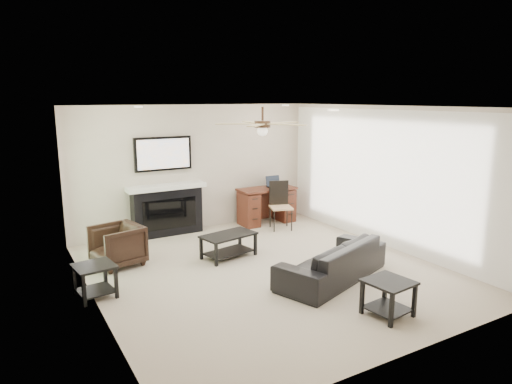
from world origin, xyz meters
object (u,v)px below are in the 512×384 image
coffee_table (229,246)px  fireplace_unit (167,187)px  armchair (117,245)px  sofa (332,260)px  desk (267,205)px

coffee_table → fireplace_unit: size_ratio=0.47×
fireplace_unit → coffee_table: bearing=-75.6°
armchair → fireplace_unit: (1.25, 1.19, 0.63)m
sofa → fireplace_unit: size_ratio=1.03×
armchair → fireplace_unit: size_ratio=0.38×
coffee_table → armchair: bearing=151.2°
fireplace_unit → armchair: bearing=-136.5°
armchair → coffee_table: 1.79m
sofa → fireplace_unit: bearing=-87.6°
coffee_table → desk: (1.67, 1.52, 0.18)m
sofa → desk: (0.77, 3.12, 0.09)m
coffee_table → fireplace_unit: (-0.45, 1.74, 0.75)m
desk → fireplace_unit: bearing=174.1°
sofa → armchair: 3.37m
desk → sofa: bearing=-103.9°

